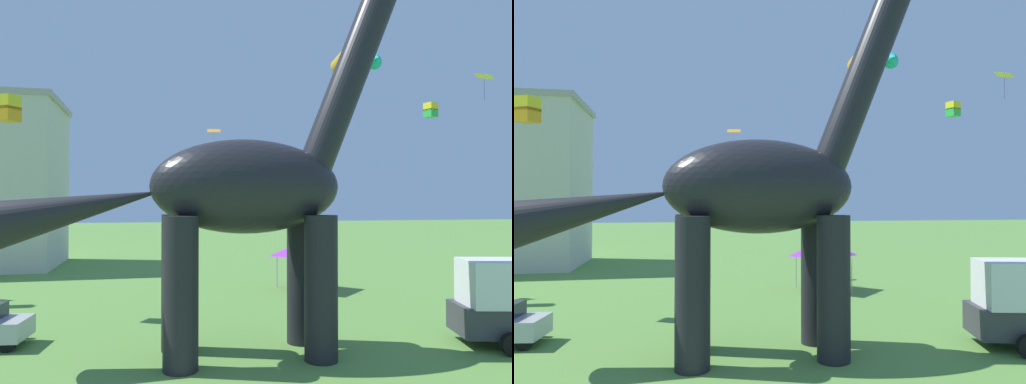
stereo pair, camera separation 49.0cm
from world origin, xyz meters
TOP-DOWN VIEW (x-y plane):
  - dinosaur_sculpture at (2.64, 5.93)m, footprint 15.62×3.31m
  - festival_canopy_tent at (8.54, 17.61)m, footprint 3.15×3.15m
  - kite_mid_right at (8.18, 9.35)m, footprint 2.31×2.62m
  - kite_mid_center at (21.53, 24.62)m, footprint 1.04×1.04m
  - kite_near_high at (3.79, 23.77)m, footprint 1.03×0.79m
  - kite_high_right at (-7.23, 14.02)m, footprint 1.17×1.17m
  - kite_far_left at (16.22, 11.11)m, footprint 1.31×1.30m

SIDE VIEW (x-z plane):
  - festival_canopy_tent at x=8.54m, z-range 1.04..4.04m
  - dinosaur_sculpture at x=2.64m, z-range -2.26..14.06m
  - kite_high_right at x=-7.23m, z-range 9.17..10.39m
  - kite_near_high at x=3.79m, z-range 9.82..11.07m
  - kite_mid_right at x=8.18m, z-range 11.38..12.13m
  - kite_far_left at x=16.22m, z-range 11.17..12.49m
  - kite_mid_center at x=21.53m, z-range 12.21..13.38m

